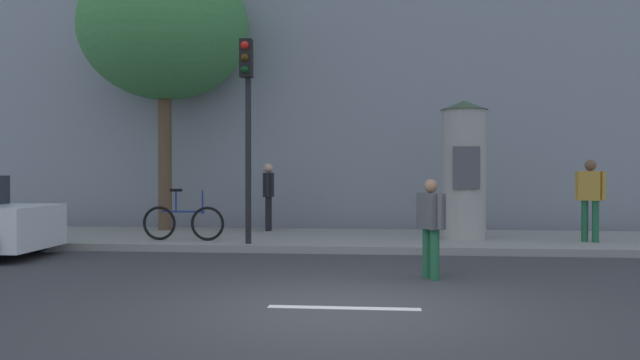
# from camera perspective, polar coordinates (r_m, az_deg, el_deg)

# --- Properties ---
(ground_plane) EXTENTS (80.00, 80.00, 0.00)m
(ground_plane) POSITION_cam_1_polar(r_m,az_deg,el_deg) (7.86, 2.09, -11.03)
(ground_plane) COLOR #38383A
(sidewalk_curb) EXTENTS (36.00, 4.00, 0.15)m
(sidewalk_curb) POSITION_cam_1_polar(r_m,az_deg,el_deg) (14.77, 3.86, -5.21)
(sidewalk_curb) COLOR gray
(sidewalk_curb) RESTS_ON ground_plane
(lane_markings) EXTENTS (25.80, 0.16, 0.01)m
(lane_markings) POSITION_cam_1_polar(r_m,az_deg,el_deg) (7.86, 2.09, -11.01)
(lane_markings) COLOR silver
(lane_markings) RESTS_ON ground_plane
(building_backdrop) EXTENTS (36.00, 5.00, 10.48)m
(building_backdrop) POSITION_cam_1_polar(r_m,az_deg,el_deg) (20.02, 4.37, 11.20)
(building_backdrop) COLOR gray
(building_backdrop) RESTS_ON ground_plane
(traffic_light) EXTENTS (0.24, 0.45, 4.08)m
(traffic_light) POSITION_cam_1_polar(r_m,az_deg,el_deg) (13.28, -6.34, 6.36)
(traffic_light) COLOR black
(traffic_light) RESTS_ON sidewalk_curb
(poster_column) EXTENTS (1.03, 1.03, 2.98)m
(poster_column) POSITION_cam_1_polar(r_m,az_deg,el_deg) (14.51, 12.35, 0.94)
(poster_column) COLOR #9E9B93
(poster_column) RESTS_ON sidewalk_curb
(street_tree) EXTENTS (4.20, 4.20, 6.81)m
(street_tree) POSITION_cam_1_polar(r_m,az_deg,el_deg) (17.20, -13.32, 12.64)
(street_tree) COLOR brown
(street_tree) RESTS_ON sidewalk_curb
(pedestrian_tallest) EXTENTS (0.42, 0.62, 1.49)m
(pedestrian_tallest) POSITION_cam_1_polar(r_m,az_deg,el_deg) (9.96, 9.59, -3.48)
(pedestrian_tallest) COLOR #1E5938
(pedestrian_tallest) RESTS_ON ground_plane
(pedestrian_with_backpack) EXTENTS (0.53, 0.43, 1.70)m
(pedestrian_with_backpack) POSITION_cam_1_polar(r_m,az_deg,el_deg) (14.67, 22.37, -1.10)
(pedestrian_with_backpack) COLOR #1E5938
(pedestrian_with_backpack) RESTS_ON sidewalk_curb
(pedestrian_in_light_jacket) EXTENTS (0.28, 0.61, 1.65)m
(pedestrian_in_light_jacket) POSITION_cam_1_polar(r_m,az_deg,el_deg) (16.20, -4.48, -0.99)
(pedestrian_in_light_jacket) COLOR black
(pedestrian_in_light_jacket) RESTS_ON sidewalk_curb
(bicycle_leaning) EXTENTS (1.77, 0.10, 1.09)m
(bicycle_leaning) POSITION_cam_1_polar(r_m,az_deg,el_deg) (14.18, -11.77, -3.58)
(bicycle_leaning) COLOR black
(bicycle_leaning) RESTS_ON sidewalk_curb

